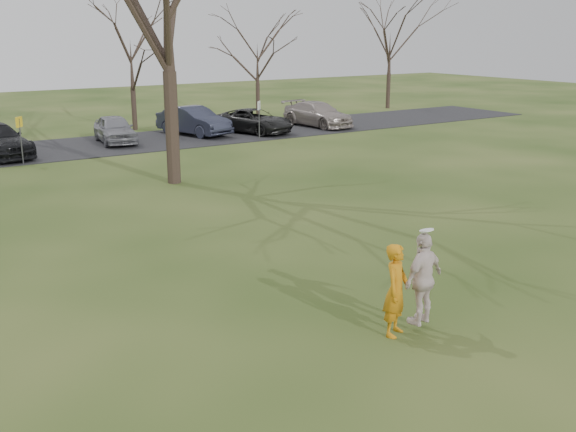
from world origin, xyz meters
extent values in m
plane|color=#1E380F|center=(0.00, 0.00, 0.00)|extent=(120.00, 120.00, 0.00)
cube|color=black|center=(0.00, 25.00, 0.02)|extent=(62.00, 6.50, 0.04)
imported|color=#C37710|center=(-0.02, 0.23, 0.91)|extent=(0.79, 0.70, 1.82)
imported|color=gray|center=(3.32, 25.28, 0.74)|extent=(2.20, 4.32, 1.41)
imported|color=#272A3B|center=(7.92, 25.55, 0.81)|extent=(2.86, 4.96, 1.55)
imported|color=black|center=(11.13, 24.44, 0.70)|extent=(3.57, 5.22, 1.33)
imported|color=gray|center=(15.70, 24.64, 0.76)|extent=(2.53, 5.15, 1.44)
imported|color=silver|center=(0.56, 0.11, 1.06)|extent=(1.14, 0.65, 1.84)
cylinder|color=white|center=(0.53, 0.06, 2.05)|extent=(0.27, 0.27, 0.10)
cylinder|color=#47474C|center=(-2.00, 22.00, 1.00)|extent=(0.06, 0.06, 2.00)
cube|color=yellow|center=(-2.00, 22.00, 1.85)|extent=(0.35, 0.35, 0.45)
cylinder|color=#47474C|center=(10.00, 22.00, 1.00)|extent=(0.06, 0.06, 2.00)
cube|color=silver|center=(10.00, 22.00, 1.85)|extent=(0.35, 0.35, 0.45)
camera|label=1|loc=(-8.35, -8.72, 5.68)|focal=42.41mm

